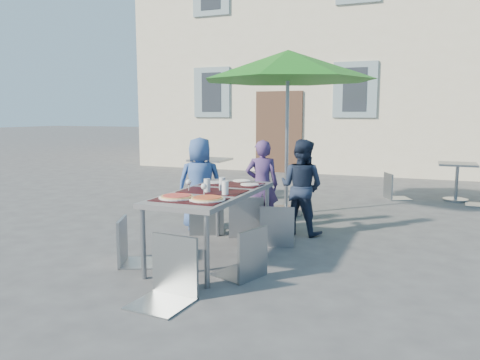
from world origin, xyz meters
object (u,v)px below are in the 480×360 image
at_px(pizza_near_right, 207,198).
at_px(chair_5, 167,230).
at_px(chair_4, 245,222).
at_px(child_2, 301,187).
at_px(patio_umbrella, 288,67).
at_px(chair_2, 278,201).
at_px(chair_0, 207,189).
at_px(cafe_table_0, 210,171).
at_px(cafe_table_1, 457,176).
at_px(pizza_near_left, 177,197).
at_px(chair_1, 246,191).
at_px(bg_chair_l_0, 200,169).
at_px(dining_table, 213,196).
at_px(chair_3, 131,213).
at_px(bg_chair_r_0, 261,169).
at_px(bg_chair_l_1, 394,170).
at_px(child_0, 200,183).
at_px(child_1, 262,185).

distance_m(pizza_near_right, chair_5, 0.75).
bearing_deg(chair_4, pizza_near_right, -173.74).
bearing_deg(child_2, patio_umbrella, -52.59).
distance_m(chair_2, patio_umbrella, 2.51).
xyz_separation_m(chair_0, cafe_table_0, (-1.18, 2.60, -0.11)).
relative_size(child_2, cafe_table_1, 1.81).
relative_size(pizza_near_left, chair_5, 0.35).
xyz_separation_m(pizza_near_left, chair_1, (0.16, 1.54, -0.17)).
height_order(pizza_near_left, chair_5, chair_5).
relative_size(chair_2, chair_5, 0.90).
relative_size(chair_2, bg_chair_l_0, 1.12).
bearing_deg(dining_table, patio_umbrella, 87.32).
height_order(chair_3, bg_chair_r_0, bg_chair_r_0).
bearing_deg(bg_chair_l_1, pizza_near_right, -105.79).
height_order(patio_umbrella, cafe_table_0, patio_umbrella).
xyz_separation_m(chair_3, bg_chair_l_0, (-1.33, 4.31, -0.07)).
distance_m(bg_chair_l_0, cafe_table_1, 4.86).
relative_size(pizza_near_left, child_2, 0.29).
distance_m(child_0, cafe_table_1, 5.02).
xyz_separation_m(cafe_table_0, bg_chair_r_0, (0.98, 0.18, 0.06)).
relative_size(child_1, child_2, 0.98).
relative_size(chair_1, chair_2, 1.09).
distance_m(child_2, chair_1, 0.75).
relative_size(dining_table, bg_chair_l_0, 2.21).
xyz_separation_m(pizza_near_left, cafe_table_0, (-1.56, 4.07, -0.27)).
relative_size(dining_table, chair_5, 1.77).
distance_m(chair_5, bg_chair_r_0, 5.04).
distance_m(pizza_near_left, chair_2, 1.47).
distance_m(chair_2, chair_3, 1.77).
bearing_deg(cafe_table_0, chair_1, -55.90).
bearing_deg(pizza_near_left, chair_2, 62.73).
bearing_deg(chair_4, chair_1, 110.59).
bearing_deg(bg_chair_l_0, chair_4, -58.52).
height_order(child_2, bg_chair_l_1, child_2).
bearing_deg(bg_chair_l_1, chair_1, -114.25).
distance_m(child_1, child_2, 0.57).
height_order(chair_4, bg_chair_l_1, chair_4).
bearing_deg(patio_umbrella, bg_chair_r_0, 124.89).
relative_size(child_1, chair_5, 1.19).
bearing_deg(bg_chair_l_1, patio_umbrella, -125.77).
height_order(pizza_near_right, chair_4, chair_4).
distance_m(cafe_table_0, cafe_table_1, 4.59).
height_order(chair_0, chair_4, chair_0).
relative_size(dining_table, bg_chair_l_1, 1.99).
height_order(pizza_near_left, patio_umbrella, patio_umbrella).
distance_m(pizza_near_left, chair_5, 0.79).
height_order(pizza_near_left, bg_chair_l_1, bg_chair_l_1).
height_order(pizza_near_right, chair_5, chair_5).
bearing_deg(patio_umbrella, bg_chair_l_0, 149.16).
relative_size(chair_4, bg_chair_l_1, 1.02).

